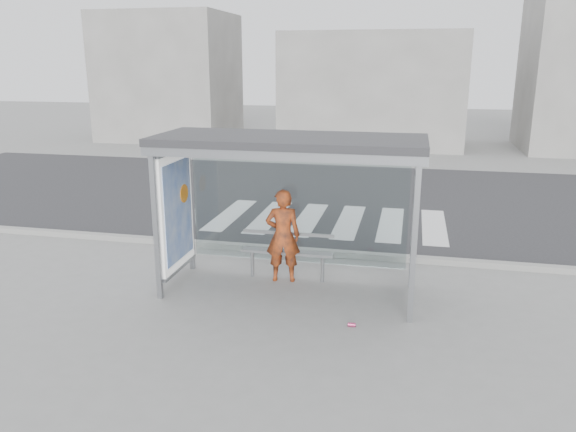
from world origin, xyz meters
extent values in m
plane|color=gray|center=(0.00, 0.00, 0.00)|extent=(80.00, 80.00, 0.00)
cube|color=#272729|center=(0.00, 7.00, 0.00)|extent=(30.00, 10.00, 0.01)
cube|color=gray|center=(0.00, 1.95, 0.06)|extent=(30.00, 0.18, 0.12)
cube|color=silver|center=(-2.50, 4.50, 0.00)|extent=(0.55, 3.00, 0.00)
cube|color=silver|center=(-1.50, 4.50, 0.00)|extent=(0.55, 3.00, 0.00)
cube|color=silver|center=(-0.50, 4.50, 0.00)|extent=(0.55, 3.00, 0.00)
cube|color=silver|center=(0.50, 4.50, 0.00)|extent=(0.55, 3.00, 0.00)
cube|color=silver|center=(1.50, 4.50, 0.00)|extent=(0.55, 3.00, 0.00)
cube|color=silver|center=(2.50, 4.50, 0.00)|extent=(0.55, 3.00, 0.00)
cube|color=gray|center=(-2.00, -0.70, 1.25)|extent=(0.08, 0.08, 2.50)
cube|color=gray|center=(2.00, -0.70, 1.25)|extent=(0.08, 0.08, 2.50)
cube|color=gray|center=(-2.00, 0.70, 1.25)|extent=(0.08, 0.08, 2.50)
cube|color=gray|center=(2.00, 0.70, 1.25)|extent=(0.08, 0.08, 2.50)
cube|color=#2D2D30|center=(0.00, 0.00, 2.56)|extent=(4.25, 1.65, 0.12)
cube|color=gray|center=(0.00, -0.76, 2.45)|extent=(4.25, 0.06, 0.18)
cube|color=white|center=(0.00, 0.70, 1.30)|extent=(3.80, 0.02, 2.00)
cube|color=white|center=(-2.00, 0.00, 1.30)|extent=(0.15, 1.25, 2.00)
cube|color=blue|center=(-1.92, 0.00, 1.30)|extent=(0.01, 1.10, 1.70)
cylinder|color=orange|center=(-1.91, 0.25, 1.55)|extent=(0.02, 0.32, 0.32)
cube|color=white|center=(2.00, 0.00, 1.30)|extent=(0.03, 1.25, 2.00)
cube|color=beige|center=(1.97, 0.05, 1.40)|extent=(0.03, 0.86, 1.16)
cube|color=gray|center=(-10.00, 18.00, 3.00)|extent=(6.00, 5.00, 6.00)
cube|color=gray|center=(0.00, 18.00, 2.50)|extent=(8.00, 5.00, 5.00)
imported|color=#C35312|center=(-0.21, 0.49, 0.83)|extent=(0.66, 0.49, 1.66)
cube|color=slate|center=(-0.16, 0.57, 0.50)|extent=(1.64, 0.20, 0.05)
cylinder|color=slate|center=(-0.80, 0.57, 0.24)|extent=(0.06, 0.06, 0.48)
cylinder|color=slate|center=(0.48, 0.57, 0.24)|extent=(0.06, 0.06, 0.48)
cube|color=slate|center=(-0.16, 0.66, 0.82)|extent=(1.64, 0.04, 0.05)
cylinder|color=#D33E77|center=(1.18, -1.05, 0.03)|extent=(0.11, 0.06, 0.06)
camera|label=1|loc=(1.89, -8.56, 3.75)|focal=35.00mm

